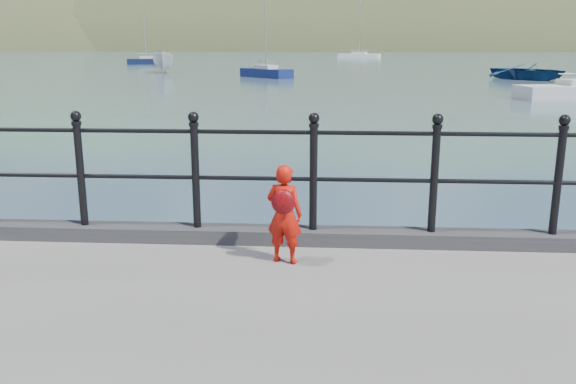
# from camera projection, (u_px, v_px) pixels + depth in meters

# --- Properties ---
(ground) EXTENTS (600.00, 600.00, 0.00)m
(ground) POSITION_uv_depth(u_px,v_px,m) (258.00, 323.00, 6.72)
(ground) COLOR #2D4251
(ground) RESTS_ON ground
(kerb) EXTENTS (60.00, 0.30, 0.15)m
(kerb) POSITION_uv_depth(u_px,v_px,m) (255.00, 235.00, 6.31)
(kerb) COLOR #28282B
(kerb) RESTS_ON quay
(railing) EXTENTS (18.11, 0.11, 1.20)m
(railing) POSITION_uv_depth(u_px,v_px,m) (254.00, 164.00, 6.13)
(railing) COLOR black
(railing) RESTS_ON kerb
(far_shore) EXTENTS (830.00, 200.00, 156.00)m
(far_shore) POSITION_uv_depth(u_px,v_px,m) (423.00, 106.00, 241.50)
(far_shore) COLOR #333A21
(far_shore) RESTS_ON ground
(child) EXTENTS (0.39, 0.34, 0.94)m
(child) POSITION_uv_depth(u_px,v_px,m) (284.00, 213.00, 5.63)
(child) COLOR red
(child) RESTS_ON quay
(launch_blue) EXTENTS (7.18, 7.47, 1.26)m
(launch_blue) POSITION_uv_depth(u_px,v_px,m) (529.00, 71.00, 47.19)
(launch_blue) COLOR navy
(launch_blue) RESTS_ON ground
(launch_white) EXTENTS (2.94, 5.36, 1.96)m
(launch_white) POSITION_uv_depth(u_px,v_px,m) (164.00, 62.00, 56.39)
(launch_white) COLOR silver
(launch_white) RESTS_ON ground
(sailboat_port) EXTENTS (4.69, 4.67, 7.42)m
(sailboat_port) POSITION_uv_depth(u_px,v_px,m) (266.00, 73.00, 49.93)
(sailboat_port) COLOR navy
(sailboat_port) RESTS_ON ground
(sailboat_left) EXTENTS (4.91, 2.73, 6.88)m
(sailboat_left) POSITION_uv_depth(u_px,v_px,m) (146.00, 62.00, 75.98)
(sailboat_left) COLOR black
(sailboat_left) RESTS_ON ground
(sailboat_deep) EXTENTS (7.20, 3.83, 10.09)m
(sailboat_deep) POSITION_uv_depth(u_px,v_px,m) (359.00, 56.00, 100.64)
(sailboat_deep) COLOR white
(sailboat_deep) RESTS_ON ground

